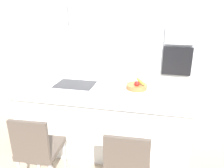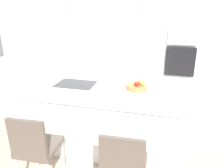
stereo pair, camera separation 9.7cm
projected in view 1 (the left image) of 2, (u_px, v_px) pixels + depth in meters
floor at (106, 141)px, 3.31m from camera, size 6.60×6.60×0.00m
back_wall at (124, 40)px, 4.38m from camera, size 6.00×0.10×2.60m
kitchen_island at (105, 115)px, 3.16m from camera, size 2.34×1.12×0.89m
sink_basin at (75, 85)px, 3.10m from camera, size 0.56×0.40×0.02m
faucet at (80, 71)px, 3.24m from camera, size 0.02×0.17×0.22m
fruit_bowl at (137, 86)px, 2.92m from camera, size 0.29×0.29×0.16m
side_counter at (16, 79)px, 4.82m from camera, size 1.10×0.60×0.83m
microwave at (180, 35)px, 4.06m from camera, size 0.54×0.08×0.34m
oven at (177, 61)px, 4.23m from camera, size 0.56×0.08×0.56m
chair_near at (38, 148)px, 2.30m from camera, size 0.45×0.46×0.92m
chair_middle at (127, 163)px, 2.12m from camera, size 0.46×0.43×0.87m
pendant_light_left at (69, 32)px, 2.85m from camera, size 0.18×0.18×0.78m
pendant_light_right at (142, 34)px, 2.65m from camera, size 0.18×0.18×0.78m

